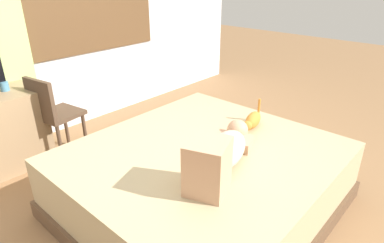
# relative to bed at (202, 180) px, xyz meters

# --- Properties ---
(ground_plane) EXTENTS (16.00, 16.00, 0.00)m
(ground_plane) POSITION_rel_bed_xyz_m (-0.13, -0.03, -0.26)
(ground_plane) COLOR olive
(back_wall_with_window) EXTENTS (6.40, 0.14, 2.90)m
(back_wall_with_window) POSITION_rel_bed_xyz_m (-0.10, 2.24, 1.20)
(back_wall_with_window) COLOR silver
(back_wall_with_window) RESTS_ON ground
(bed) EXTENTS (1.97, 1.82, 0.52)m
(bed) POSITION_rel_bed_xyz_m (0.00, 0.00, 0.00)
(bed) COLOR brown
(bed) RESTS_ON ground
(person_lying) EXTENTS (0.93, 0.53, 0.34)m
(person_lying) POSITION_rel_bed_xyz_m (-0.09, -0.23, 0.38)
(person_lying) COLOR #CCB299
(person_lying) RESTS_ON bed
(cat) EXTENTS (0.35, 0.17, 0.21)m
(cat) POSITION_rel_bed_xyz_m (0.59, -0.06, 0.33)
(cat) COLOR #C67A2D
(cat) RESTS_ON bed
(cup) EXTENTS (0.08, 0.08, 0.09)m
(cup) POSITION_rel_bed_xyz_m (-0.67, 1.85, 0.53)
(cup) COLOR teal
(cup) RESTS_ON desk
(chair_by_desk) EXTENTS (0.44, 0.44, 0.86)m
(chair_by_desk) POSITION_rel_bed_xyz_m (-0.38, 1.59, 0.25)
(chair_by_desk) COLOR #4C3828
(chair_by_desk) RESTS_ON ground
(curtain_left) EXTENTS (0.44, 0.06, 2.59)m
(curtain_left) POSITION_rel_bed_xyz_m (-0.48, 2.12, 1.04)
(curtain_left) COLOR #ADCC75
(curtain_left) RESTS_ON ground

